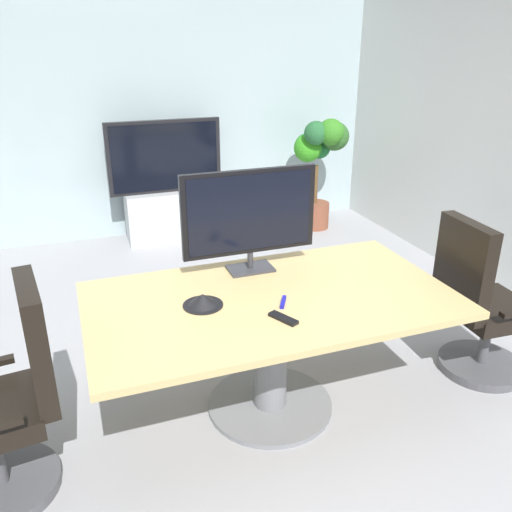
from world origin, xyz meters
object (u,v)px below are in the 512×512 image
(office_chair_right, at_px, (478,312))
(conference_phone, at_px, (203,301))
(tv_monitor, at_px, (250,215))
(potted_plant, at_px, (319,156))
(remote_control, at_px, (283,318))
(conference_table, at_px, (271,326))
(office_chair_left, at_px, (9,411))
(wall_display_unit, at_px, (167,201))

(office_chair_right, bearing_deg, conference_phone, 88.59)
(tv_monitor, distance_m, conference_phone, 0.64)
(potted_plant, xyz_separation_m, remote_control, (-1.76, -3.15, -0.09))
(conference_table, distance_m, office_chair_left, 1.41)
(office_chair_right, xyz_separation_m, wall_display_unit, (-1.39, 3.21, -0.01))
(office_chair_left, xyz_separation_m, conference_phone, (1.01, 0.16, 0.33))
(conference_table, height_order, tv_monitor, tv_monitor)
(office_chair_left, height_order, potted_plant, potted_plant)
(conference_table, height_order, wall_display_unit, wall_display_unit)
(remote_control, bearing_deg, office_chair_right, -19.86)
(tv_monitor, bearing_deg, office_chair_left, -159.30)
(potted_plant, bearing_deg, office_chair_right, -95.99)
(conference_table, relative_size, potted_plant, 1.59)
(potted_plant, distance_m, conference_phone, 3.55)
(office_chair_right, bearing_deg, potted_plant, -2.72)
(office_chair_left, bearing_deg, tv_monitor, 103.99)
(conference_phone, relative_size, remote_control, 1.29)
(potted_plant, height_order, remote_control, potted_plant)
(tv_monitor, xyz_separation_m, wall_display_unit, (-0.00, 2.69, -0.67))
(conference_phone, bearing_deg, office_chair_left, -170.83)
(office_chair_right, relative_size, tv_monitor, 1.30)
(office_chair_left, distance_m, remote_control, 1.41)
(conference_phone, bearing_deg, remote_control, -40.02)
(wall_display_unit, relative_size, potted_plant, 1.02)
(tv_monitor, relative_size, potted_plant, 0.65)
(tv_monitor, height_order, conference_phone, tv_monitor)
(conference_table, bearing_deg, office_chair_left, -174.46)
(tv_monitor, bearing_deg, conference_phone, -137.25)
(wall_display_unit, xyz_separation_m, remote_control, (-0.05, -3.36, 0.32))
(conference_table, xyz_separation_m, office_chair_left, (-1.40, -0.14, -0.11))
(tv_monitor, xyz_separation_m, potted_plant, (1.70, 2.48, -0.26))
(potted_plant, xyz_separation_m, conference_phone, (-2.11, -2.85, -0.07))
(tv_monitor, distance_m, remote_control, 0.75)
(office_chair_left, distance_m, tv_monitor, 1.65)
(office_chair_right, distance_m, tv_monitor, 1.62)
(conference_table, bearing_deg, wall_display_unit, 89.80)
(office_chair_left, distance_m, office_chair_right, 2.81)
(tv_monitor, bearing_deg, office_chair_right, -20.46)
(office_chair_left, relative_size, potted_plant, 0.85)
(wall_display_unit, height_order, potted_plant, wall_display_unit)
(office_chair_right, height_order, potted_plant, potted_plant)
(conference_table, relative_size, remote_control, 12.06)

